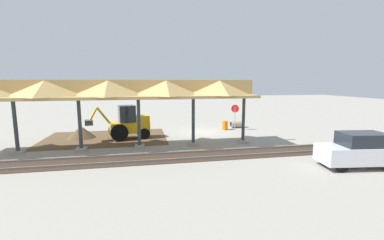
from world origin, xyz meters
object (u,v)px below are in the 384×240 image
object	(u,v)px
concrete_pipe	(237,124)
distant_parked_car	(359,150)
traffic_barrel	(225,125)
backhoe	(128,124)
stop_sign	(235,112)

from	to	relation	value
concrete_pipe	distant_parked_car	world-z (taller)	distant_parked_car
concrete_pipe	distant_parked_car	size ratio (longest dim) A/B	0.31
distant_parked_car	traffic_barrel	size ratio (longest dim) A/B	4.87
backhoe	concrete_pipe	bearing A→B (deg)	-163.58
backhoe	distant_parked_car	size ratio (longest dim) A/B	1.18
distant_parked_car	traffic_barrel	distance (m)	12.85
backhoe	traffic_barrel	bearing A→B (deg)	-166.43
concrete_pipe	distant_parked_car	distance (m)	13.43
distant_parked_car	concrete_pipe	bearing A→B (deg)	-80.90
backhoe	distant_parked_car	xyz separation A→B (m)	(-13.01, 10.04, -0.29)
concrete_pipe	stop_sign	bearing A→B (deg)	61.71
stop_sign	concrete_pipe	xyz separation A→B (m)	(-0.73, -1.35, -1.44)
stop_sign	distant_parked_car	bearing A→B (deg)	103.47
stop_sign	concrete_pipe	distance (m)	2.10
backhoe	concrete_pipe	size ratio (longest dim) A/B	3.86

